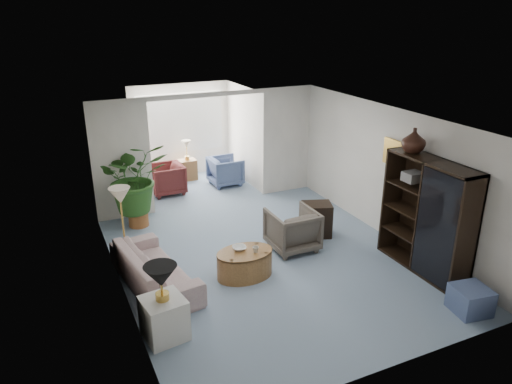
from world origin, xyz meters
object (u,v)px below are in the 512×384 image
coffee_cup (256,250)px  table_lamp (161,276)px  sunroom_table (188,170)px  plant_pot (139,218)px  sunroom_chair_blue (225,171)px  side_table_dark (316,219)px  cabinet_urn (414,140)px  framed_picture (396,153)px  ottoman (470,300)px  wingback_chair (292,230)px  entertainment_cabinet (427,216)px  sunroom_chair_maroon (167,179)px  coffee_table (245,264)px  end_table (164,318)px  sofa (154,268)px  coffee_bowl (239,248)px  floor_lamp (120,196)px

coffee_cup → table_lamp: bearing=-152.9°
sunroom_table → plant_pot: bearing=-127.5°
plant_pot → sunroom_chair_blue: 2.95m
side_table_dark → cabinet_urn: bearing=-54.9°
cabinet_urn → plant_pot: 5.50m
framed_picture → ottoman: bearing=-101.2°
wingback_chair → side_table_dark: size_ratio=1.28×
entertainment_cabinet → sunroom_chair_maroon: entertainment_cabinet is taller
wingback_chair → coffee_table: bearing=24.6°
end_table → framed_picture: bearing=13.8°
framed_picture → ottoman: size_ratio=1.02×
sofa → sunroom_chair_maroon: bearing=-25.7°
entertainment_cabinet → cabinet_urn: cabinet_urn is taller
framed_picture → sunroom_chair_maroon: size_ratio=0.63×
sofa → side_table_dark: bearing=-89.7°
coffee_table → entertainment_cabinet: 3.09m
side_table_dark → entertainment_cabinet: entertainment_cabinet is taller
entertainment_cabinet → sunroom_table: 6.47m
coffee_bowl → coffee_cup: size_ratio=2.08×
coffee_bowl → cabinet_urn: bearing=-12.1°
coffee_cup → sunroom_chair_blue: sunroom_chair_blue is taller
end_table → wingback_chair: bearing=28.7°
floor_lamp → coffee_bowl: floor_lamp is taller
sunroom_table → end_table: bearing=-110.1°
framed_picture → coffee_bowl: size_ratio=2.23×
sofa → sunroom_chair_blue: (2.75, 3.92, 0.05)m
sofa → sunroom_table: bearing=-31.2°
end_table → coffee_cup: 1.99m
sofa → table_lamp: (-0.20, -1.35, 0.63)m
plant_pot → entertainment_cabinet: bearing=-43.1°
ottoman → sunroom_chair_maroon: size_ratio=0.62×
wingback_chair → plant_pot: (-2.35, 2.19, -0.22)m
floor_lamp → sunroom_table: floor_lamp is taller
sofa → floor_lamp: size_ratio=5.73×
sunroom_table → wingback_chair: bearing=-82.6°
sofa → sunroom_table: (2.00, 4.67, -0.04)m
end_table → side_table_dark: 3.94m
framed_picture → plant_pot: size_ratio=1.25×
floor_lamp → side_table_dark: size_ratio=0.55×
floor_lamp → end_table: bearing=-88.1°
sofa → entertainment_cabinet: 4.50m
floor_lamp → ottoman: 5.67m
end_table → coffee_cup: end_table is taller
coffee_cup → side_table_dark: (1.73, 0.93, -0.17)m
coffee_cup → wingback_chair: size_ratio=0.13×
sofa → coffee_table: (1.41, -0.35, -0.08)m
cabinet_urn → coffee_bowl: bearing=167.9°
floor_lamp → ottoman: (4.26, -3.59, -1.05)m
entertainment_cabinet → ottoman: (-0.25, -1.29, -0.76)m
coffee_table → coffee_bowl: 0.28m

